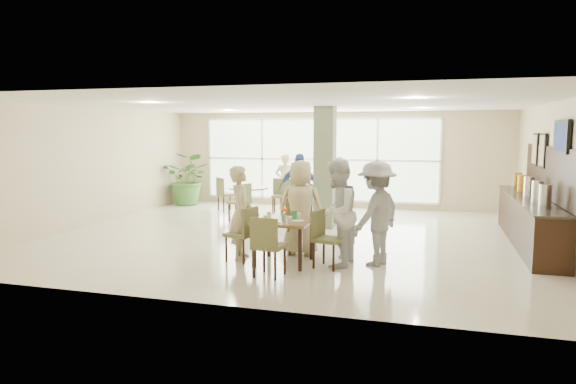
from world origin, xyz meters
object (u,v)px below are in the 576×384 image
(potted_plant, at_px, (189,179))
(teen_left, at_px, (241,213))
(adult_a, at_px, (299,188))
(round_table_left, at_px, (248,194))
(teen_far, at_px, (301,208))
(adult_standing, at_px, (285,181))
(teen_right, at_px, (337,213))
(buffet_counter, at_px, (530,217))
(main_table, at_px, (284,225))
(adult_b, at_px, (338,187))
(teen_standing, at_px, (376,213))
(round_table_right, at_px, (311,195))

(potted_plant, relative_size, teen_left, 0.97)
(adult_a, bearing_deg, round_table_left, 134.78)
(teen_far, bearing_deg, adult_standing, -73.71)
(round_table_left, relative_size, teen_far, 0.61)
(teen_right, distance_m, adult_standing, 6.40)
(round_table_left, height_order, buffet_counter, buffet_counter)
(teen_right, xyz_separation_m, adult_a, (-1.70, 3.94, -0.05))
(main_table, distance_m, round_table_left, 5.18)
(main_table, distance_m, teen_far, 0.72)
(adult_b, distance_m, adult_standing, 2.12)
(teen_right, height_order, teen_standing, teen_right)
(buffet_counter, xyz_separation_m, potted_plant, (-9.05, 3.16, 0.24))
(round_table_left, height_order, teen_left, teen_left)
(teen_far, bearing_deg, buffet_counter, -156.57)
(adult_standing, bearing_deg, teen_right, 91.23)
(teen_left, xyz_separation_m, teen_standing, (2.33, 0.26, 0.05))
(round_table_left, xyz_separation_m, potted_plant, (-2.42, 1.30, 0.23))
(buffet_counter, relative_size, teen_standing, 2.68)
(teen_standing, bearing_deg, teen_right, -40.42)
(round_table_left, distance_m, teen_standing, 5.75)
(round_table_left, height_order, round_table_right, same)
(round_table_right, height_order, teen_far, teen_far)
(round_table_right, relative_size, buffet_counter, 0.22)
(main_table, xyz_separation_m, teen_far, (0.12, 0.68, 0.21))
(potted_plant, relative_size, teen_standing, 0.91)
(potted_plant, bearing_deg, teen_standing, -41.39)
(adult_standing, bearing_deg, buffet_counter, 129.11)
(buffet_counter, height_order, potted_plant, buffet_counter)
(main_table, relative_size, adult_standing, 0.59)
(main_table, xyz_separation_m, adult_a, (-0.81, 4.03, 0.19))
(teen_far, bearing_deg, potted_plant, -49.85)
(teen_far, distance_m, adult_b, 4.09)
(round_table_left, relative_size, teen_right, 0.59)
(round_table_left, relative_size, buffet_counter, 0.22)
(teen_right, relative_size, adult_standing, 1.12)
(teen_standing, bearing_deg, round_table_right, -127.69)
(round_table_left, height_order, adult_standing, adult_standing)
(adult_b, bearing_deg, teen_right, 19.92)
(potted_plant, height_order, teen_far, teen_far)
(teen_standing, xyz_separation_m, adult_standing, (-3.23, 5.58, -0.08))
(teen_far, bearing_deg, main_table, 77.26)
(round_table_right, xyz_separation_m, teen_standing, (2.22, -4.53, 0.32))
(adult_a, bearing_deg, teen_right, -91.36)
(teen_right, bearing_deg, buffet_counter, 134.68)
(teen_right, height_order, adult_standing, teen_right)
(adult_a, relative_size, adult_b, 1.06)
(adult_a, bearing_deg, buffet_counter, -38.89)
(potted_plant, xyz_separation_m, teen_left, (3.96, -5.81, 0.03))
(teen_far, relative_size, adult_b, 1.09)
(round_table_right, relative_size, adult_standing, 0.65)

